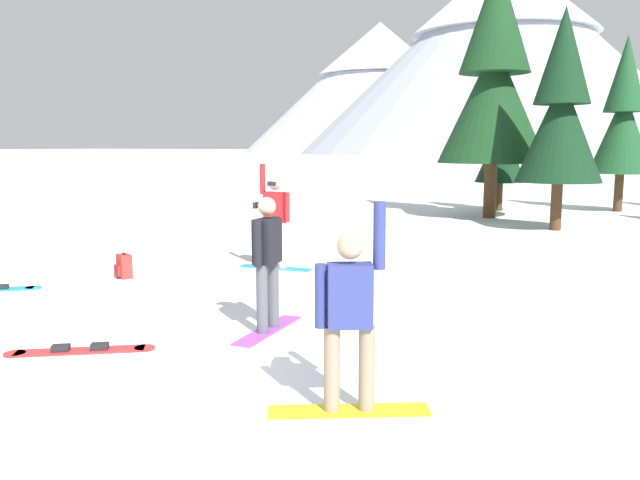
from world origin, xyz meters
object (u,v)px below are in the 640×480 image
object	(u,v)px
snowboarder_midground	(267,261)
loose_snowboard_near_right	(80,350)
backpack_red	(124,267)
pine_tree_broad	(623,116)
snowboarder_background	(275,219)
pine_tree_tall	(501,140)
pine_tree_leaning	(561,110)
snowboarder_foreground	(350,316)
pine_tree_twin	(494,79)

from	to	relation	value
snowboarder_midground	loose_snowboard_near_right	bearing A→B (deg)	-132.00
loose_snowboard_near_right	backpack_red	size ratio (longest dim) A/B	3.34
backpack_red	pine_tree_broad	size ratio (longest dim) A/B	0.07
backpack_red	pine_tree_broad	distance (m)	19.50
snowboarder_background	loose_snowboard_near_right	size ratio (longest dim) A/B	1.32
backpack_red	pine_tree_tall	distance (m)	16.51
backpack_red	snowboarder_background	bearing A→B (deg)	44.78
snowboarder_midground	pine_tree_leaning	xyz separation A→B (m)	(2.23, 12.65, 2.49)
snowboarder_foreground	loose_snowboard_near_right	world-z (taller)	snowboarder_foreground
loose_snowboard_near_right	pine_tree_twin	world-z (taller)	pine_tree_twin
snowboarder_background	backpack_red	bearing A→B (deg)	-135.22
snowboarder_foreground	snowboarder_midground	xyz separation A→B (m)	(-2.01, 1.96, 0.04)
snowboarder_foreground	snowboarder_background	xyz separation A→B (m)	(-4.13, 5.85, 0.09)
snowboarder_midground	pine_tree_tall	distance (m)	17.81
snowboarder_foreground	backpack_red	xyz separation A→B (m)	(-6.18, 3.81, -0.69)
pine_tree_tall	pine_tree_broad	xyz separation A→B (m)	(4.04, 1.66, 0.83)
pine_tree_tall	pine_tree_broad	distance (m)	4.44
loose_snowboard_near_right	pine_tree_leaning	xyz separation A→B (m)	(3.79, 14.39, 3.41)
pine_tree_broad	pine_tree_leaning	bearing A→B (deg)	-102.36
pine_tree_broad	pine_tree_leaning	size ratio (longest dim) A/B	1.02
snowboarder_foreground	pine_tree_twin	bearing A→B (deg)	97.26
snowboarder_midground	pine_tree_broad	bearing A→B (deg)	79.19
pine_tree_tall	pine_tree_leaning	bearing A→B (deg)	-63.23
snowboarder_midground	backpack_red	size ratio (longest dim) A/B	3.76
loose_snowboard_near_right	pine_tree_twin	xyz separation A→B (m)	(1.40, 16.82, 4.57)
pine_tree_tall	pine_tree_broad	bearing A→B (deg)	22.33
snowboarder_midground	pine_tree_tall	xyz separation A→B (m)	(-0.34, 17.73, 1.71)
pine_tree_twin	loose_snowboard_near_right	bearing A→B (deg)	-94.75
snowboarder_background	backpack_red	distance (m)	3.00
loose_snowboard_near_right	backpack_red	distance (m)	4.44
snowboarder_background	pine_tree_tall	distance (m)	14.05
backpack_red	pine_tree_tall	world-z (taller)	pine_tree_tall
snowboarder_foreground	loose_snowboard_near_right	bearing A→B (deg)	176.43
snowboarder_foreground	pine_tree_broad	bearing A→B (deg)	85.47
snowboarder_foreground	pine_tree_broad	distance (m)	21.57
snowboarder_foreground	pine_tree_leaning	world-z (taller)	pine_tree_leaning
loose_snowboard_near_right	pine_tree_tall	size ratio (longest dim) A/B	0.32
snowboarder_midground	pine_tree_leaning	bearing A→B (deg)	80.02
snowboarder_foreground	pine_tree_tall	size ratio (longest dim) A/B	0.40
snowboarder_background	pine_tree_twin	xyz separation A→B (m)	(1.95, 11.19, 3.60)
snowboarder_background	loose_snowboard_near_right	world-z (taller)	snowboarder_background
loose_snowboard_near_right	pine_tree_leaning	bearing A→B (deg)	75.25
snowboarder_foreground	pine_tree_tall	bearing A→B (deg)	96.79
snowboarder_foreground	snowboarder_background	size ratio (longest dim) A/B	0.93
snowboarder_background	pine_tree_broad	world-z (taller)	pine_tree_broad
loose_snowboard_near_right	snowboarder_background	bearing A→B (deg)	95.64
snowboarder_foreground	backpack_red	distance (m)	7.29
pine_tree_broad	pine_tree_leaning	distance (m)	6.90
loose_snowboard_near_right	pine_tree_tall	world-z (taller)	pine_tree_tall
snowboarder_midground	pine_tree_tall	size ratio (longest dim) A/B	0.36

